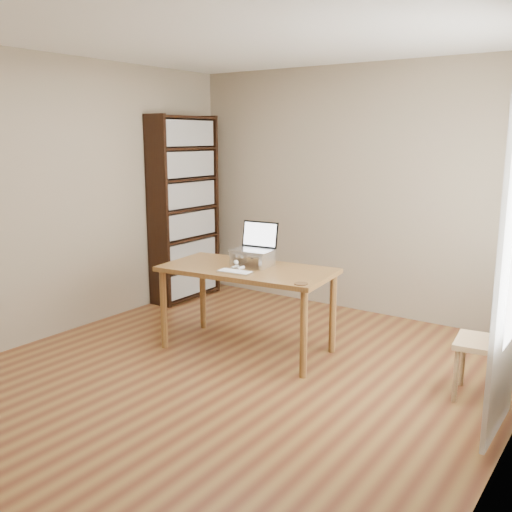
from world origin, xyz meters
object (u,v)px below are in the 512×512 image
(keyboard, at_px, (235,272))
(chair, at_px, (495,338))
(desk, at_px, (247,278))
(cat, at_px, (252,258))
(laptop, at_px, (256,243))
(bookshelf, at_px, (185,209))

(keyboard, distance_m, chair, 2.05)
(desk, relative_size, cat, 3.31)
(laptop, xyz_separation_m, keyboard, (0.03, -0.36, -0.18))
(desk, bearing_deg, chair, -0.70)
(desk, height_order, laptop, laptop)
(desk, bearing_deg, laptop, 83.90)
(bookshelf, bearing_deg, cat, -28.88)
(bookshelf, relative_size, keyboard, 6.88)
(bookshelf, distance_m, desk, 1.89)
(bookshelf, xyz_separation_m, chair, (3.60, -0.78, -0.58))
(keyboard, bearing_deg, chair, 5.51)
(desk, distance_m, laptop, 0.32)
(chair, bearing_deg, bookshelf, 161.18)
(keyboard, relative_size, chair, 0.35)
(desk, height_order, cat, cat)
(laptop, distance_m, keyboard, 0.41)
(bookshelf, xyz_separation_m, keyboard, (1.61, -1.19, -0.29))
(keyboard, height_order, chair, chair)
(cat, bearing_deg, chair, 3.73)
(desk, xyz_separation_m, chair, (2.02, 0.19, -0.19))
(laptop, xyz_separation_m, cat, (-0.03, -0.03, -0.14))
(bookshelf, distance_m, chair, 3.73)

